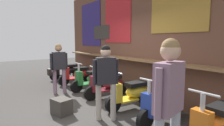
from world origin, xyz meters
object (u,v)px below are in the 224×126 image
Objects in this scene: shopper_with_handbag at (58,64)px; merchandise_crate at (62,106)px; scooter_black at (68,71)px; scooter_red at (78,74)px; scooter_yellow at (132,93)px; shopper_browsing at (106,75)px; scooter_orange at (217,122)px; scooter_blue at (164,103)px; scooter_green at (92,79)px; shopper_passing at (169,94)px; scooter_maroon at (108,84)px.

merchandise_crate is (1.67, -0.54, -0.77)m from shopper_with_handbag.
scooter_black and scooter_red have the same top height.
scooter_black is at bearing -87.54° from scooter_red.
scooter_yellow is 0.88× the size of shopper_browsing.
scooter_orange is at bearing 92.46° from scooter_red.
scooter_red and scooter_blue have the same top height.
scooter_green is 3.28× the size of merchandise_crate.
merchandise_crate is (-2.70, -1.60, -0.21)m from scooter_orange.
scooter_green is at bearing -88.54° from scooter_orange.
shopper_with_handbag is (0.83, -1.06, 0.56)m from scooter_red.
scooter_orange is at bearing 86.90° from scooter_blue.
scooter_orange is 3.14m from merchandise_crate.
scooter_blue is at bearing -88.54° from scooter_orange.
shopper_with_handbag is (-4.36, -1.06, 0.56)m from scooter_orange.
merchandise_crate is (-0.66, -1.60, -0.21)m from scooter_yellow.
shopper_with_handbag reaches higher than scooter_red.
scooter_red is 0.82× the size of shopper_passing.
shopper_browsing reaches higher than scooter_maroon.
scooter_yellow is at bearing 88.71° from scooter_green.
scooter_maroon is 3.28× the size of merchandise_crate.
merchandise_crate is at bearing -18.98° from scooter_yellow.
scooter_green and scooter_yellow have the same top height.
scooter_orange is at bearing -133.23° from shopper_browsing.
merchandise_crate is (-2.68, -0.34, -0.89)m from shopper_passing.
shopper_browsing reaches higher than scooter_green.
shopper_browsing is at bearing 76.87° from scooter_red.
scooter_blue is 1.00× the size of scooter_orange.
shopper_with_handbag reaches higher than merchandise_crate.
merchandise_crate is at bearing 40.18° from scooter_green.
shopper_browsing reaches higher than scooter_blue.
scooter_black is 3.88m from merchandise_crate.
scooter_red is at bearing -86.55° from scooter_yellow.
scooter_black is at bearing -86.55° from scooter_yellow.
scooter_red is at bearing 134.50° from shopper_with_handbag.
scooter_orange is (2.04, 0.00, 0.00)m from scooter_yellow.
shopper_browsing is 1.85m from shopper_passing.
scooter_maroon is at bearing 46.32° from shopper_with_handbag.
shopper_passing is 4.02× the size of merchandise_crate.
scooter_green is 1.00× the size of scooter_yellow.
merchandise_crate is at bearing -57.89° from scooter_orange.
merchandise_crate is at bearing -48.67° from scooter_blue.
scooter_orange is 0.88× the size of shopper_with_handbag.
scooter_maroon is at bearing 93.63° from scooter_black.
scooter_black is 1.00× the size of scooter_yellow.
scooter_maroon and scooter_blue have the same top height.
shopper_passing reaches higher than scooter_red.
shopper_passing reaches higher than scooter_maroon.
scooter_black and scooter_orange have the same top height.
scooter_blue is at bearing 93.63° from scooter_black.
shopper_with_handbag reaches higher than scooter_green.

